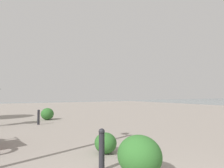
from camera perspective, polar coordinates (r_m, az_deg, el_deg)
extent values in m
cylinder|color=#232328|center=(4.30, -3.02, -19.05)|extent=(0.12, 0.12, 0.75)
sphere|color=#232328|center=(4.21, -3.00, -13.60)|extent=(0.13, 0.13, 0.13)
cylinder|color=#232328|center=(10.98, -20.54, -9.24)|extent=(0.12, 0.12, 0.67)
sphere|color=#232328|center=(10.94, -20.51, -7.29)|extent=(0.13, 0.13, 0.13)
ellipsoid|color=#2D6628|center=(12.82, -18.24, -8.23)|extent=(0.85, 0.76, 0.72)
ellipsoid|color=#2D6628|center=(4.05, 7.94, -19.85)|extent=(0.91, 0.82, 0.78)
ellipsoid|color=#2D6628|center=(5.46, -1.88, -16.70)|extent=(0.64, 0.58, 0.54)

